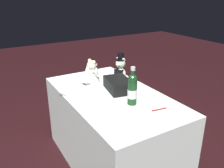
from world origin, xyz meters
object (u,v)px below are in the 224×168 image
signing_pen (159,110)px  gift_case_black (118,85)px  teddy_bear_groom (120,69)px  champagne_bottle (132,89)px  teddy_bear_bride (91,74)px  guestbook (78,92)px

signing_pen → gift_case_black: (0.51, 0.06, 0.05)m
teddy_bear_groom → champagne_bottle: champagne_bottle is taller
champagne_bottle → signing_pen: size_ratio=2.25×
champagne_bottle → signing_pen: (-0.20, -0.12, -0.13)m
gift_case_black → teddy_bear_bride: bearing=27.5°
teddy_bear_bride → signing_pen: (-0.79, -0.21, -0.10)m
guestbook → teddy_bear_bride: bearing=-70.1°
signing_pen → gift_case_black: size_ratio=0.42×
teddy_bear_groom → signing_pen: teddy_bear_groom is taller
teddy_bear_groom → teddy_bear_bride: 0.32m
teddy_bear_groom → guestbook: 0.55m
teddy_bear_groom → teddy_bear_bride: (0.05, 0.32, -0.01)m
teddy_bear_groom → champagne_bottle: size_ratio=0.88×
teddy_bear_bride → gift_case_black: teddy_bear_bride is taller
champagne_bottle → guestbook: (0.44, 0.31, -0.13)m
signing_pen → guestbook: size_ratio=0.54×
teddy_bear_bride → guestbook: teddy_bear_bride is taller
champagne_bottle → guestbook: 0.55m
teddy_bear_groom → gift_case_black: size_ratio=0.83×
champagne_bottle → signing_pen: champagne_bottle is taller
teddy_bear_bride → signing_pen: size_ratio=1.73×
signing_pen → guestbook: bearing=33.3°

